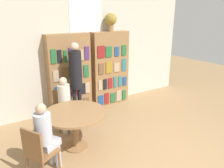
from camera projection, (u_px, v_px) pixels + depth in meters
The scene contains 10 objects.
wall_back at pixel (87, 52), 5.80m from camera, with size 6.40×0.07×3.00m.
bookshelf_left at pixel (69, 75), 5.49m from camera, with size 1.08×0.34×2.03m.
bookshelf_right at pixel (110, 69), 6.10m from camera, with size 1.08×0.34×2.03m.
flower_vase at pixel (111, 20), 5.72m from camera, with size 0.32×0.32×0.47m.
reading_table at pixel (75, 118), 4.07m from camera, with size 1.18×1.18×0.74m.
chair_near_camera at pixel (38, 151), 3.33m from camera, with size 0.54×0.54×0.87m.
chair_left_side at pixel (63, 107), 4.90m from camera, with size 0.44×0.44×0.87m.
seated_reader_left at pixel (65, 101), 4.69m from camera, with size 0.30×0.38×1.21m.
seated_reader_right at pixel (46, 134), 3.42m from camera, with size 0.41×0.39×1.21m.
librarian_standing at pixel (76, 74), 5.02m from camera, with size 0.28×0.55×1.88m.
Camera 1 is at (-2.55, -1.92, 2.47)m, focal length 35.00 mm.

